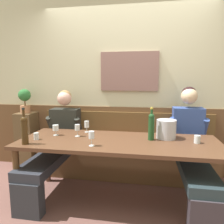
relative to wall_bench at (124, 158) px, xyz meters
name	(u,v)px	position (x,y,z in m)	size (l,w,h in m)	color
ground_plane	(116,210)	(0.00, -0.83, -0.29)	(6.80, 6.80, 0.02)	brown
room_wall_back	(127,81)	(0.00, 0.26, 1.12)	(6.80, 0.12, 2.80)	beige
wood_wainscot_panel	(126,139)	(0.00, 0.21, 0.23)	(6.80, 0.03, 1.02)	brown
wall_bench	(124,158)	(0.00, 0.00, 0.00)	(2.55, 0.42, 0.94)	brown
dining_table	(118,147)	(0.00, -0.68, 0.39)	(2.25, 0.83, 0.75)	#513220
person_left_seat	(56,140)	(-0.90, -0.36, 0.34)	(0.52, 1.26, 1.28)	#292C32
person_right_seat	(191,143)	(0.86, -0.33, 0.38)	(0.50, 1.27, 1.34)	#352F35
ice_bucket	(166,129)	(0.54, -0.50, 0.58)	(0.23, 0.23, 0.22)	#B5B7C1
wine_bottle_clear_water	(151,126)	(0.36, -0.60, 0.64)	(0.07, 0.07, 0.37)	#1D4420
wine_bottle_green_tall	(24,129)	(-0.96, -0.98, 0.63)	(0.07, 0.07, 0.39)	#3A2710
wine_glass_center_rear	(87,125)	(-0.46, -0.38, 0.57)	(0.07, 0.07, 0.15)	silver
wine_glass_mid_left	(92,136)	(-0.25, -0.92, 0.58)	(0.06, 0.06, 0.16)	silver
wine_glass_by_bottle	(56,128)	(-0.79, -0.59, 0.56)	(0.07, 0.07, 0.13)	silver
wine_glass_near_bucket	(77,128)	(-0.51, -0.59, 0.57)	(0.06, 0.06, 0.15)	silver
water_tumbler_right	(197,139)	(0.85, -0.64, 0.51)	(0.07, 0.07, 0.09)	silver
water_tumbler_center	(36,136)	(-0.93, -0.80, 0.51)	(0.06, 0.06, 0.08)	silver
corner_pedestal	(27,141)	(-1.58, 0.03, 0.17)	(0.28, 0.28, 0.91)	brown
potted_plant	(25,99)	(-1.58, 0.03, 0.85)	(0.19, 0.19, 0.38)	#AE724E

